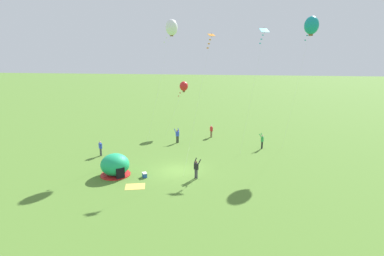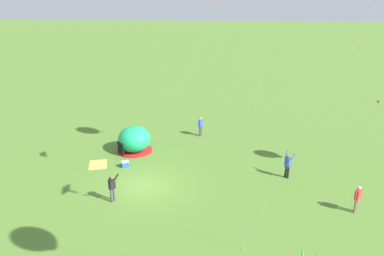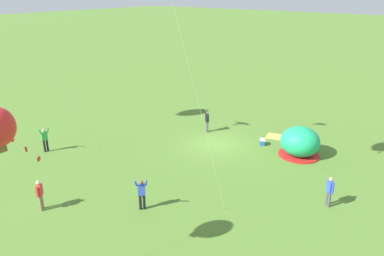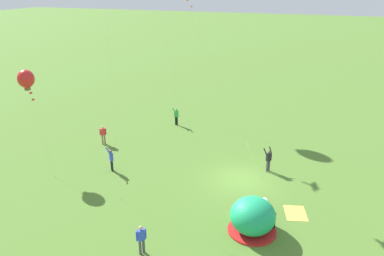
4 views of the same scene
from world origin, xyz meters
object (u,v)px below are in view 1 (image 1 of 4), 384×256
Objects in this scene: person_near_tent at (100,148)px; kite_cyan at (263,34)px; cooler_box at (145,175)px; kite_white at (172,27)px; person_far_back at (262,141)px; kite_red at (184,86)px; kite_teal at (312,25)px; person_with_toddler at (211,130)px; person_arms_raised at (177,135)px; person_flying_kite at (196,168)px; popup_tent at (115,165)px; kite_orange at (210,41)px.

person_near_tent is 0.12× the size of kite_cyan.
kite_white is at bearing 87.84° from cooler_box.
person_far_back is 17.29m from kite_white.
kite_teal reaches higher than kite_red.
kite_cyan reaches higher than person_with_toddler.
kite_red is 13.89m from kite_cyan.
cooler_box is at bearing -93.77° from person_arms_raised.
person_arms_raised is at bearing 86.23° from cooler_box.
person_near_tent reaches higher than cooler_box.
kite_cyan reaches higher than cooler_box.
popup_tent is at bearing -177.21° from person_flying_kite.
person_far_back is 0.26× the size of kite_red.
popup_tent is 1.63× the size of person_with_toddler.
person_flying_kite is at bearing 5.43° from cooler_box.
kite_white is (3.30, 10.71, 13.28)m from popup_tent.
cooler_box is 0.04× the size of kite_teal.
kite_orange is at bearing -138.23° from kite_cyan.
kite_red is at bearing 79.60° from popup_tent.
popup_tent reaches higher than cooler_box.
kite_orange reaches higher than person_with_toddler.
kite_teal is (5.20, 3.05, 13.55)m from person_far_back.
kite_cyan reaches higher than kite_red.
kite_teal reaches higher than person_far_back.
popup_tent is 7.72m from person_flying_kite.
person_with_toddler is 0.13× the size of kite_orange.
kite_teal is at bearing 29.08° from kite_orange.
kite_orange is at bearing 86.37° from person_flying_kite.
person_far_back is 0.14× the size of kite_orange.
person_near_tent is 28.45m from kite_teal.
person_flying_kite is at bearing -122.97° from person_far_back.
person_with_toddler is 1.00× the size of person_near_tent.
kite_white is (-4.41, 10.34, 13.28)m from person_flying_kite.
person_arms_raised is 13.09m from kite_orange.
person_near_tent is 0.13× the size of kite_orange.
kite_cyan reaches higher than person_flying_kite.
person_arms_raised is 21.01m from kite_teal.
kite_teal reaches higher than cooler_box.
kite_white reaches higher than kite_red.
kite_red is at bearing 89.71° from kite_white.
person_with_toddler is at bearing 40.01° from person_near_tent.
kite_orange reaches higher than kite_red.
kite_white is at bearing -136.82° from person_with_toddler.
person_with_toddler is at bearing -36.50° from kite_red.
person_flying_kite is at bearing -93.63° from kite_orange.
person_with_toddler is (-6.59, 4.27, -0.03)m from person_far_back.
kite_white is at bearing -112.84° from person_arms_raised.
person_near_tent is 16.86m from kite_orange.
person_arms_raised is 16.31m from kite_cyan.
popup_tent is 0.21× the size of kite_orange.
kite_white reaches higher than person_flying_kite.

